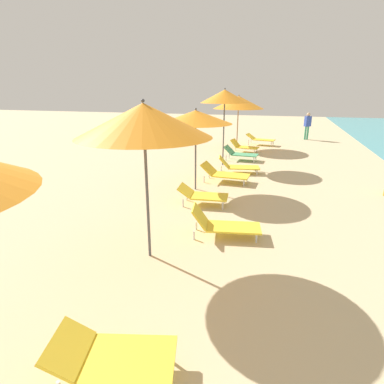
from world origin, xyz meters
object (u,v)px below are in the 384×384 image
at_px(lounger_farthest_shoreside, 260,139).
at_px(person_walking_far, 308,123).
at_px(lounger_fourth_shoreside, 224,173).
at_px(lounger_fourth_inland, 202,195).
at_px(lounger_second_shoreside, 112,356).
at_px(lounger_fifth_inland, 238,166).
at_px(umbrella_fourth, 196,117).
at_px(lounger_farthest_inland, 244,146).
at_px(umbrella_fifth, 225,96).
at_px(umbrella_third, 144,120).
at_px(lounger_fifth_shoreside, 240,153).
at_px(umbrella_farthest, 239,102).
at_px(lounger_third_shoreside, 223,224).

xyz_separation_m(lounger_farthest_shoreside, person_walking_far, (2.51, 2.75, 0.62)).
bearing_deg(lounger_fourth_shoreside, lounger_fourth_inland, -91.03).
height_order(lounger_second_shoreside, lounger_fifth_inland, lounger_fifth_inland).
xyz_separation_m(lounger_second_shoreside, lounger_fourth_shoreside, (-0.26, 7.56, -0.02)).
bearing_deg(person_walking_far, lounger_fifth_inland, -52.29).
xyz_separation_m(umbrella_fourth, lounger_farthest_inland, (0.64, 6.29, -1.84)).
bearing_deg(umbrella_fifth, lounger_second_shoreside, -85.60).
bearing_deg(lounger_fifth_inland, umbrella_third, -106.76).
distance_m(umbrella_fourth, lounger_farthest_inland, 6.59).
relative_size(lounger_fourth_shoreside, person_walking_far, 0.99).
bearing_deg(lounger_second_shoreside, lounger_fifth_inland, 75.97).
relative_size(lounger_fifth_shoreside, umbrella_farthest, 0.55).
bearing_deg(lounger_farthest_shoreside, lounger_fifth_inland, -82.59).
xyz_separation_m(lounger_fourth_shoreside, umbrella_farthest, (-0.53, 6.29, 1.98)).
xyz_separation_m(lounger_second_shoreside, umbrella_fourth, (-0.95, 6.54, 1.83)).
relative_size(lounger_fifth_shoreside, person_walking_far, 0.91).
bearing_deg(umbrella_fifth, lounger_fourth_inland, -85.67).
bearing_deg(umbrella_fourth, umbrella_third, -86.10).
distance_m(umbrella_farthest, person_walking_far, 5.53).
relative_size(lounger_fourth_inland, umbrella_fifth, 0.45).
relative_size(lounger_fourth_shoreside, lounger_fifth_shoreside, 1.09).
relative_size(lounger_fifth_inland, lounger_farthest_inland, 1.12).
relative_size(umbrella_fifth, person_walking_far, 1.86).
xyz_separation_m(lounger_fourth_shoreside, lounger_farthest_shoreside, (0.54, 7.56, 0.04)).
relative_size(umbrella_farthest, person_walking_far, 1.67).
bearing_deg(lounger_fifth_shoreside, lounger_farthest_shoreside, 86.95).
bearing_deg(umbrella_farthest, lounger_farthest_inland, -64.57).
relative_size(lounger_second_shoreside, person_walking_far, 0.87).
bearing_deg(lounger_fifth_inland, lounger_farthest_inland, 83.29).
bearing_deg(lounger_third_shoreside, lounger_farthest_inland, 84.91).
xyz_separation_m(umbrella_third, lounger_fifth_inland, (0.66, 6.35, -2.14)).
bearing_deg(person_walking_far, lounger_fifth_shoreside, -58.66).
xyz_separation_m(umbrella_third, umbrella_fifth, (-0.10, 7.47, 0.21)).
distance_m(umbrella_fourth, lounger_farthest_shoreside, 8.85).
bearing_deg(lounger_farthest_inland, lounger_fifth_shoreside, -77.33).
bearing_deg(lounger_second_shoreside, umbrella_fourth, 84.11).
xyz_separation_m(lounger_fourth_inland, lounger_fifth_inland, (0.40, 3.52, -0.00)).
xyz_separation_m(lounger_second_shoreside, lounger_fifth_inland, (-0.01, 8.82, -0.04)).
distance_m(umbrella_fifth, person_walking_far, 8.85).
xyz_separation_m(lounger_fourth_inland, lounger_farthest_shoreside, (0.69, 9.82, 0.05)).
relative_size(umbrella_third, lounger_farthest_shoreside, 1.73).
bearing_deg(umbrella_fifth, lounger_farthest_shoreside, 78.63).
distance_m(lounger_fifth_inland, lounger_farthest_inland, 4.02).
bearing_deg(umbrella_farthest, lounger_second_shoreside, -86.74).
xyz_separation_m(lounger_fourth_inland, person_walking_far, (3.19, 12.57, 0.68)).
bearing_deg(umbrella_third, umbrella_fourth, 93.90).
relative_size(lounger_third_shoreside, umbrella_farthest, 0.56).
distance_m(lounger_fourth_inland, lounger_farthest_shoreside, 9.84).
xyz_separation_m(umbrella_third, lounger_fourth_inland, (0.25, 2.83, -2.14)).
height_order(lounger_fifth_inland, person_walking_far, person_walking_far).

